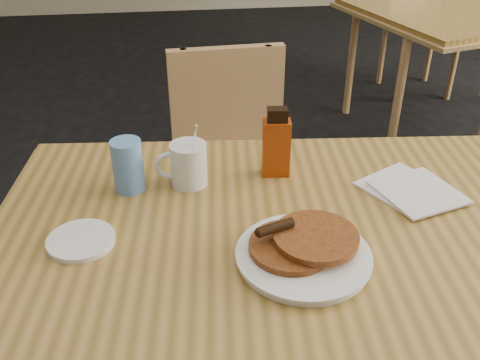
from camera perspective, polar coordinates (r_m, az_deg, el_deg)
The scene contains 9 objects.
main_table at distance 1.16m, azimuth 4.03°, elevation -6.67°, with size 1.35×0.98×0.75m.
chair_main_far at distance 1.88m, azimuth -1.02°, elevation 2.65°, with size 0.42×0.42×0.88m.
chair_neighbor_far at distance 3.96m, azimuth 18.64°, elevation 17.43°, with size 0.55×0.56×0.98m.
pancake_plate at distance 1.05m, azimuth 6.74°, elevation -7.53°, with size 0.26×0.26×0.07m.
coffee_mug at distance 1.26m, azimuth -5.63°, elevation 1.75°, with size 0.12×0.09×0.16m.
syrup_bottle at distance 1.29m, azimuth 3.89°, elevation 3.80°, with size 0.07×0.05×0.17m.
napkin_stack at distance 1.31m, azimuth 17.78°, elevation -1.02°, with size 0.24×0.25×0.01m.
blue_tumbler at distance 1.26m, azimuth -11.87°, elevation 1.52°, with size 0.07×0.07×0.13m, color #598DD1.
side_saucer at distance 1.14m, azimuth -16.60°, elevation -6.20°, with size 0.14×0.14×0.01m, color white.
Camera 1 is at (-0.17, -0.93, 1.42)m, focal length 40.00 mm.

